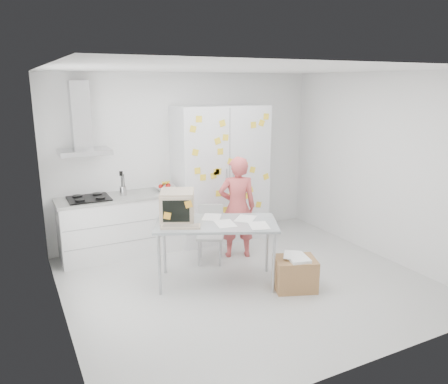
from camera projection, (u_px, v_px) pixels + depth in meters
name	position (u px, v px, depth m)	size (l,w,h in m)	color
floor	(247.00, 283.00, 5.74)	(4.50, 4.00, 0.02)	silver
walls	(222.00, 172.00, 6.03)	(4.52, 4.01, 2.70)	white
ceiling	(249.00, 69.00, 5.08)	(4.50, 4.00, 0.02)	white
counter_run	(122.00, 224.00, 6.57)	(1.84, 0.63, 1.28)	white
range_hood	(82.00, 126.00, 6.13)	(0.70, 0.48, 1.01)	silver
tall_cabinet	(221.00, 174.00, 7.12)	(1.50, 0.68, 2.20)	silver
person	(237.00, 207.00, 6.43)	(0.55, 0.36, 1.52)	#CF5150
desk	(192.00, 214.00, 5.53)	(1.71, 1.33, 1.22)	#969C9F
chair	(210.00, 230.00, 6.33)	(0.51, 0.51, 0.83)	#B0B0AE
cardboard_box	(295.00, 273.00, 5.50)	(0.62, 0.56, 0.44)	#AA7B4A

